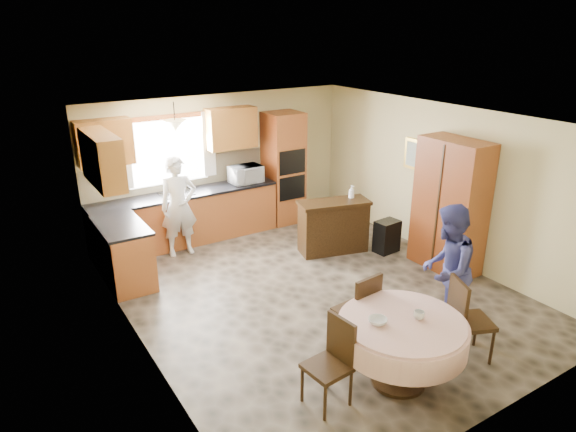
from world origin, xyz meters
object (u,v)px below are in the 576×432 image
(sideboard, at_px, (333,228))
(dining_table, at_px, (402,334))
(chair_right, at_px, (465,315))
(person_dining, at_px, (446,270))
(chair_left, at_px, (333,358))
(chair_back, at_px, (360,308))
(oven_tower, at_px, (283,168))
(cupboard, at_px, (450,206))
(person_sink, at_px, (179,206))

(sideboard, relative_size, dining_table, 0.87)
(chair_right, xyz_separation_m, person_dining, (0.25, 0.54, 0.28))
(sideboard, xyz_separation_m, chair_left, (-2.25, -2.96, 0.10))
(chair_left, bearing_deg, chair_back, 118.51)
(dining_table, xyz_separation_m, chair_right, (0.93, -0.06, -0.05))
(oven_tower, relative_size, cupboard, 1.03)
(chair_back, height_order, chair_right, chair_right)
(chair_left, height_order, person_sink, person_sink)
(dining_table, xyz_separation_m, chair_left, (-0.79, 0.15, -0.08))
(chair_right, bearing_deg, person_sink, 43.86)
(chair_back, bearing_deg, person_dining, 162.75)
(chair_back, relative_size, chair_right, 0.98)
(chair_left, height_order, person_dining, person_dining)
(sideboard, xyz_separation_m, person_sink, (-2.21, 1.30, 0.42))
(person_sink, bearing_deg, chair_back, -74.42)
(chair_left, distance_m, chair_right, 1.73)
(sideboard, height_order, dining_table, sideboard)
(oven_tower, distance_m, chair_back, 4.38)
(dining_table, bearing_deg, chair_right, -3.87)
(person_sink, bearing_deg, dining_table, -76.83)
(sideboard, bearing_deg, chair_left, -112.58)
(sideboard, bearing_deg, dining_table, -100.50)
(cupboard, relative_size, dining_table, 1.53)
(sideboard, distance_m, dining_table, 3.45)
(chair_back, xyz_separation_m, chair_right, (0.89, -0.78, 0.01))
(chair_right, bearing_deg, cupboard, -20.29)
(cupboard, height_order, chair_left, cupboard)
(dining_table, distance_m, chair_right, 0.93)
(cupboard, bearing_deg, dining_table, -146.99)
(chair_back, bearing_deg, chair_left, 29.08)
(cupboard, bearing_deg, person_sink, 140.79)
(chair_back, bearing_deg, chair_right, 133.57)
(chair_back, distance_m, chair_right, 1.18)
(sideboard, height_order, chair_right, chair_right)
(cupboard, height_order, chair_right, cupboard)
(chair_back, distance_m, person_dining, 1.20)
(chair_right, height_order, person_dining, person_dining)
(sideboard, distance_m, chair_back, 2.79)
(dining_table, height_order, person_sink, person_sink)
(dining_table, bearing_deg, person_sink, 99.60)
(sideboard, relative_size, chair_back, 1.20)
(chair_back, bearing_deg, cupboard, -164.36)
(sideboard, distance_m, person_sink, 2.59)
(oven_tower, height_order, cupboard, oven_tower)
(cupboard, distance_m, person_dining, 1.88)
(cupboard, bearing_deg, person_dining, -139.50)
(chair_left, distance_m, chair_back, 1.00)
(chair_right, bearing_deg, chair_back, 72.06)
(cupboard, distance_m, chair_left, 3.75)
(chair_left, bearing_deg, person_dining, 93.54)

